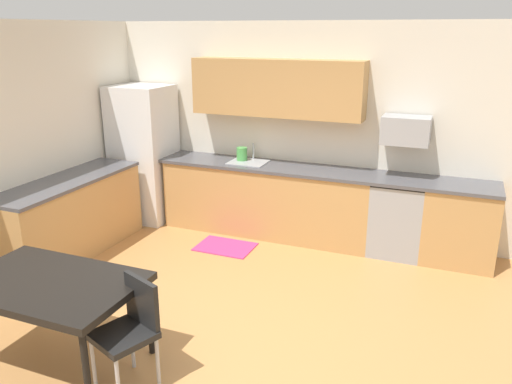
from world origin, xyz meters
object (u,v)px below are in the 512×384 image
Objects in this scene: oven_range at (397,217)px; chair_near_table at (131,325)px; kettle at (242,155)px; refrigerator at (144,154)px; dining_table at (49,288)px; microwave at (406,130)px.

oven_range is 3.56m from chair_near_table.
kettle reaches higher than chair_near_table.
refrigerator is 1.34× the size of dining_table.
dining_table is 7.00× the size of kettle.
refrigerator is 9.38× the size of kettle.
microwave is at bearing 55.90° from dining_table.
chair_near_table is (-1.53, -3.32, -0.98)m from microwave.
microwave is 2.10m from kettle.
refrigerator is 3.39m from dining_table.
microwave is (0.00, 0.10, 1.03)m from oven_range.
kettle is at bearing 86.27° from dining_table.
kettle reaches higher than oven_range.
microwave is at bearing 65.31° from chair_near_table.
chair_near_table is 4.25× the size of kettle.
kettle is (-0.52, 3.27, 0.52)m from chair_near_table.
oven_range reaches higher than dining_table.
chair_near_table is (-1.53, -3.22, 0.05)m from oven_range.
refrigerator is at bearing 111.15° from dining_table.
kettle is (-2.04, 0.05, 0.56)m from oven_range.
microwave is at bearing 2.96° from refrigerator.
refrigerator reaches higher than oven_range.
microwave reaches higher than kettle.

